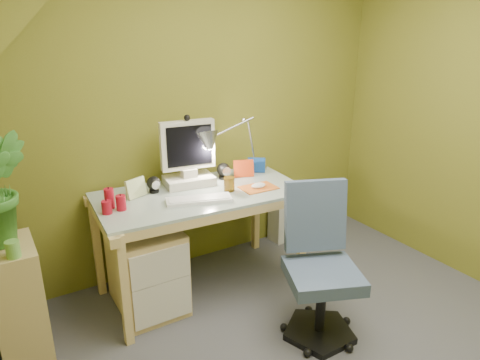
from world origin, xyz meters
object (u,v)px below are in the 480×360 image
task_chair (323,275)px  radiator (290,217)px  side_ledge (18,301)px  monitor (188,152)px  desk_lamp (243,133)px  desk (202,241)px

task_chair → radiator: bearing=83.0°
side_ledge → task_chair: (1.57, -0.79, 0.08)m
monitor → radiator: (1.04, 0.14, -0.79)m
task_chair → desk_lamp: bearing=108.4°
monitor → task_chair: (0.38, -1.03, -0.56)m
desk_lamp → radiator: size_ratio=1.63×
desk → task_chair: bearing=-62.5°
task_chair → radiator: (0.66, 1.17, -0.23)m
task_chair → side_ledge: bearing=175.9°
desk_lamp → task_chair: desk_lamp is taller
desk → desk_lamp: desk_lamp is taller
monitor → radiator: monitor is taller
desk_lamp → task_chair: bearing=-90.6°
radiator → desk_lamp: bearing=-170.0°
desk → radiator: bearing=20.8°
desk → radiator: 1.10m
desk → radiator: (1.04, 0.32, -0.18)m
desk_lamp → side_ledge: size_ratio=0.92×
desk_lamp → task_chair: 1.21m
desk_lamp → radiator: bearing=17.0°
radiator → side_ledge: bearing=-173.7°
side_ledge → task_chair: size_ratio=0.81×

